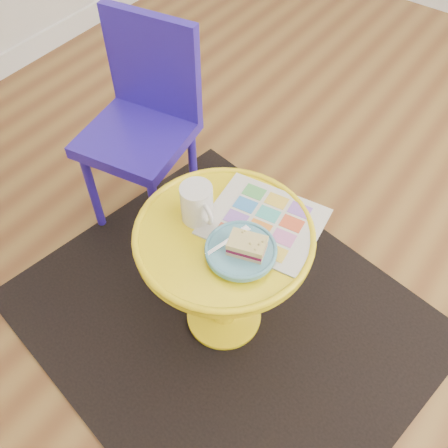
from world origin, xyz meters
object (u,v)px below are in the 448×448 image
Objects in this scene: mug at (197,203)px; plate at (241,251)px; chair at (144,116)px; newspaper at (264,221)px; side_table at (224,261)px.

plate is (0.17, -0.03, -0.04)m from mug.
chair is 0.63m from newspaper.
newspaper is 0.13m from plate.
side_table is 0.17m from plate.
newspaper is 0.19m from mug.
newspaper is (0.07, 0.10, 0.14)m from side_table.
mug is at bearing -40.76° from chair.
chair is 0.53m from mug.
side_table is 0.61m from chair.
mug is at bearing -156.72° from newspaper.
mug reaches higher than newspaper.
chair is 4.12× the size of plate.
side_table is 1.62× the size of newspaper.
mug reaches higher than side_table.
plate is at bearing 10.55° from mug.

